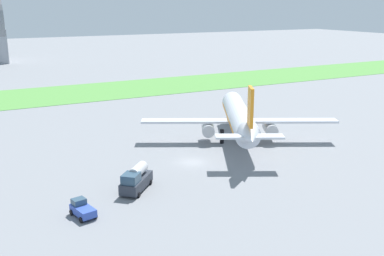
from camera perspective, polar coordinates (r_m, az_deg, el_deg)
ground_plane at (r=73.09m, az=0.01°, el=-4.25°), size 600.00×600.00×0.00m
grass_taxiway_strip at (r=133.94m, az=-13.42°, el=4.29°), size 360.00×28.00×0.08m
airplane_midfield_jet at (r=83.13m, az=5.88°, el=1.30°), size 32.54×32.45×12.49m
fuel_truck_near_gate at (r=62.35m, az=-6.96°, el=-6.30°), size 6.15×6.42×3.29m
pushback_tug_midfield at (r=56.41m, az=-13.43°, el=-9.74°), size 2.67×3.89×1.95m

